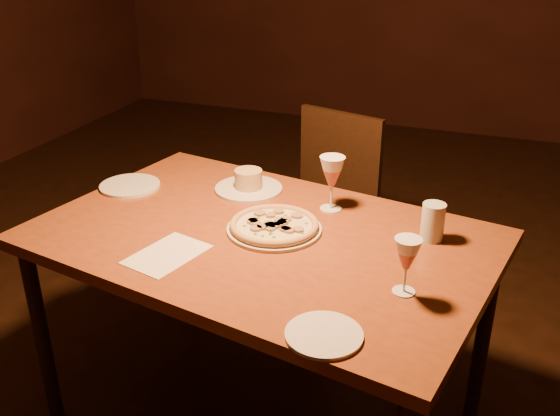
% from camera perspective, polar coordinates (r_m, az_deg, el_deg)
% --- Properties ---
extents(floor, '(7.00, 7.00, 0.00)m').
position_cam_1_polar(floor, '(2.53, 4.09, -16.39)').
color(floor, black).
rests_on(floor, ground).
extents(dining_table, '(1.56, 1.15, 0.76)m').
position_cam_1_polar(dining_table, '(2.01, -1.70, -4.05)').
color(dining_table, brown).
rests_on(dining_table, floor).
extents(chair_far, '(0.52, 0.52, 0.88)m').
position_cam_1_polar(chair_far, '(2.87, 4.05, 0.81)').
color(chair_far, black).
rests_on(chair_far, floor).
extents(pizza_plate, '(0.30, 0.30, 0.03)m').
position_cam_1_polar(pizza_plate, '(1.99, -0.53, -1.63)').
color(pizza_plate, silver).
rests_on(pizza_plate, dining_table).
extents(ramekin_saucer, '(0.25, 0.25, 0.08)m').
position_cam_1_polar(ramekin_saucer, '(2.28, -2.89, 2.22)').
color(ramekin_saucer, silver).
rests_on(ramekin_saucer, dining_table).
extents(wine_glass_far, '(0.09, 0.09, 0.19)m').
position_cam_1_polar(wine_glass_far, '(2.11, 4.74, 2.24)').
color(wine_glass_far, '#BA564D').
rests_on(wine_glass_far, dining_table).
extents(wine_glass_right, '(0.07, 0.07, 0.16)m').
position_cam_1_polar(wine_glass_right, '(1.67, 11.45, -5.22)').
color(wine_glass_right, '#BA564D').
rests_on(wine_glass_right, dining_table).
extents(water_tumbler, '(0.07, 0.07, 0.12)m').
position_cam_1_polar(water_tumbler, '(1.97, 13.80, -1.24)').
color(water_tumbler, '#B5C1C6').
rests_on(water_tumbler, dining_table).
extents(side_plate_left, '(0.22, 0.22, 0.01)m').
position_cam_1_polar(side_plate_left, '(2.38, -13.56, 2.00)').
color(side_plate_left, silver).
rests_on(side_plate_left, dining_table).
extents(side_plate_near, '(0.19, 0.19, 0.01)m').
position_cam_1_polar(side_plate_near, '(1.52, 4.04, -11.49)').
color(side_plate_near, silver).
rests_on(side_plate_near, dining_table).
extents(menu_card, '(0.21, 0.27, 0.00)m').
position_cam_1_polar(menu_card, '(1.89, -10.27, -4.20)').
color(menu_card, silver).
rests_on(menu_card, dining_table).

